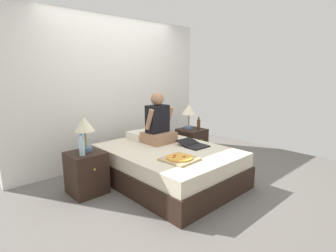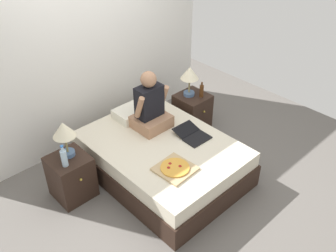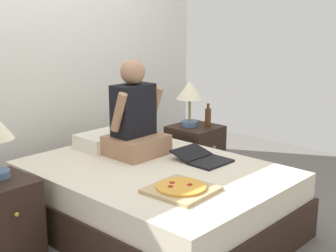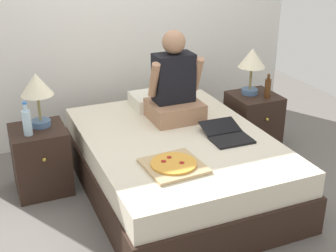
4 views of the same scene
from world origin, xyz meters
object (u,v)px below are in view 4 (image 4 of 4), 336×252
Objects in this scene: bed at (177,164)px; beer_bottle at (268,88)px; nightstand_left at (41,159)px; water_bottle at (27,122)px; pizza_box at (174,165)px; lamp_on_right_nightstand at (252,61)px; laptop at (228,135)px; lamp_on_left_nightstand at (37,88)px; person_seated at (174,87)px; nightstand_right at (253,121)px.

beer_bottle reaches higher than bed.
nightstand_left reaches higher than bed.
water_bottle reaches higher than nightstand_left.
pizza_box is at bearing -43.77° from water_bottle.
lamp_on_right_nightstand reaches higher than laptop.
lamp_on_left_nightstand is 0.58× the size of person_seated.
lamp_on_right_nightstand is at bearing 3.78° from water_bottle.
water_bottle is 1.25m from person_seated.
laptop is (0.37, -0.19, 0.27)m from bed.
bed is 0.66m from person_seated.
laptop is (1.40, -0.65, 0.24)m from nightstand_left.
lamp_on_left_nightstand is 1.29m from pizza_box.
nightstand_right is at bearing 23.91° from bed.
nightstand_right is (2.07, 0.00, 0.00)m from nightstand_left.
bed is 1.25m from water_bottle.
person_seated is 0.95m from pizza_box.
nightstand_right is 1.32× the size of laptop.
lamp_on_right_nightstand is 1.62m from pizza_box.
water_bottle reaches higher than laptop.
lamp_on_left_nightstand reaches higher than laptop.
beer_bottle is 1.58m from pizza_box.
person_seated reaches higher than lamp_on_left_nightstand.
beer_bottle is (0.10, -0.15, -0.23)m from lamp_on_right_nightstand.
water_bottle is at bearing -131.65° from nightstand_left.
person_seated is at bearing -170.19° from lamp_on_right_nightstand.
pizza_box is at bearing -141.63° from lamp_on_right_nightstand.
water_bottle is at bearing 179.51° from person_seated.
nightstand_left is at bearing 48.35° from water_bottle.
nightstand_left is 2.43× the size of beer_bottle.
beer_bottle is (2.14, -0.10, 0.38)m from nightstand_left.
lamp_on_left_nightstand is 1.14m from person_seated.
lamp_on_left_nightstand and lamp_on_right_nightstand have the same top height.
nightstand_right is at bearing 44.02° from laptop.
nightstand_left is 2.03× the size of water_bottle.
person_seated reaches higher than nightstand_right.
lamp_on_left_nightstand reaches higher than nightstand_right.
laptop is (1.48, -0.56, -0.15)m from water_bottle.
laptop is at bearing -24.79° from nightstand_left.
beer_bottle is 0.93m from laptop.
nightstand_left is 1.24× the size of lamp_on_left_nightstand.
nightstand_left is at bearing -178.59° from lamp_on_right_nightstand.
lamp_on_right_nightstand is 0.58× the size of person_seated.
lamp_on_left_nightstand is at bearing 127.70° from pizza_box.
lamp_on_left_nightstand is at bearing 51.37° from nightstand_left.
bed is at bearing -153.14° from lamp_on_right_nightstand.
bed is 1.23m from beer_bottle.
lamp_on_left_nightstand reaches higher than nightstand_left.
water_bottle is at bearing 136.23° from pizza_box.
laptop is at bearing -143.51° from beer_bottle.
nightstand_left reaches higher than pizza_box.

